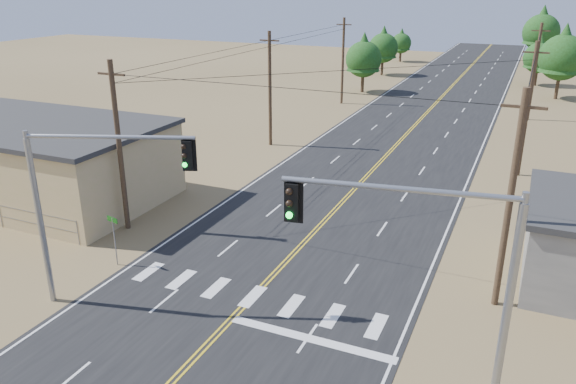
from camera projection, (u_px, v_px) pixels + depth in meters
The scene contains 17 objects.
road at pixel (377, 165), 45.29m from camera, with size 15.00×200.00×0.02m, color black.
building_left at pixel (21, 158), 38.65m from camera, with size 20.00×10.00×5.00m, color tan.
utility_pole_left_near at pixel (119, 146), 32.05m from camera, with size 1.80×0.30×10.00m.
utility_pole_left_mid at pixel (270, 88), 49.16m from camera, with size 1.80×0.30×10.00m.
utility_pole_left_far at pixel (343, 60), 66.28m from camera, with size 1.80×0.30×10.00m.
utility_pole_right_near at pixel (510, 201), 24.12m from camera, with size 1.80×0.30×10.00m.
utility_pole_right_mid at pixel (527, 109), 41.23m from camera, with size 1.80×0.30×10.00m.
utility_pole_right_far at pixel (535, 71), 58.35m from camera, with size 1.80×0.30×10.00m.
signal_mast_left at pixel (83, 190), 24.16m from camera, with size 6.84×2.80×8.14m.
signal_mast_right at pixel (440, 267), 17.38m from camera, with size 7.25×1.56×8.36m.
street_sign at pixel (114, 233), 28.84m from camera, with size 0.79×0.22×2.71m.
tree_left_near at pixel (364, 56), 73.33m from camera, with size 4.69×4.69×7.81m.
tree_left_mid at pixel (383, 45), 86.87m from camera, with size 4.53×4.53×7.55m.
tree_left_far at pixel (401, 41), 101.68m from camera, with size 3.58×3.58×5.97m.
tree_right_near at pixel (563, 53), 68.62m from camera, with size 5.57×5.57×9.29m.
tree_right_mid at pixel (539, 55), 78.14m from camera, with size 4.19×4.19×6.99m.
tree_right_far at pixel (542, 28), 96.38m from camera, with size 6.12×6.12×10.20m.
Camera 1 is at (10.81, -12.37, 14.00)m, focal length 35.00 mm.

